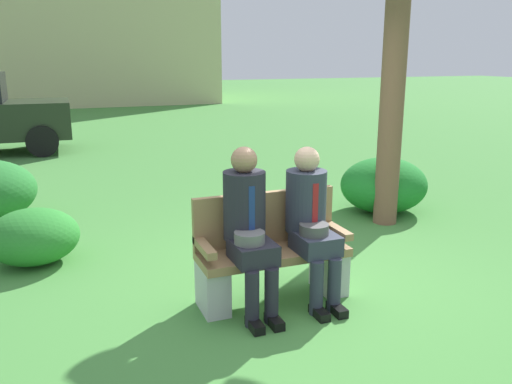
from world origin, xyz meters
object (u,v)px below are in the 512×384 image
object	(u,v)px
seated_man_left	(248,223)
shrub_mid_lawn	(33,237)
park_bench	(271,255)
seated_man_right	(311,217)
shrub_far_lawn	(384,185)
building_backdrop	(18,0)

from	to	relation	value
seated_man_left	shrub_mid_lawn	size ratio (longest dim) A/B	1.50
shrub_mid_lawn	seated_man_left	bearing A→B (deg)	-45.94
park_bench	seated_man_right	distance (m)	0.46
shrub_mid_lawn	shrub_far_lawn	distance (m)	4.29
seated_man_left	shrub_far_lawn	bearing A→B (deg)	36.78
park_bench	seated_man_left	world-z (taller)	seated_man_left
seated_man_left	seated_man_right	bearing A→B (deg)	-0.35
seated_man_left	shrub_mid_lawn	xyz separation A→B (m)	(-1.64, 1.70, -0.46)
seated_man_left	building_backdrop	xyz separation A→B (m)	(-2.17, 22.16, 3.58)
seated_man_right	building_backdrop	bearing A→B (deg)	97.00
seated_man_left	seated_man_right	world-z (taller)	seated_man_left
shrub_mid_lawn	building_backdrop	world-z (taller)	building_backdrop
seated_man_right	building_backdrop	xyz separation A→B (m)	(-2.72, 22.16, 3.60)
park_bench	building_backdrop	size ratio (longest dim) A/B	0.08
seated_man_right	seated_man_left	bearing A→B (deg)	179.65
park_bench	seated_man_right	world-z (taller)	seated_man_right
seated_man_right	shrub_mid_lawn	xyz separation A→B (m)	(-2.19, 1.70, -0.44)
building_backdrop	seated_man_right	bearing A→B (deg)	-83.00
seated_man_right	shrub_mid_lawn	bearing A→B (deg)	142.18
seated_man_left	shrub_far_lawn	distance (m)	3.32
seated_man_right	shrub_far_lawn	size ratio (longest dim) A/B	1.12
seated_man_left	building_backdrop	distance (m)	22.55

